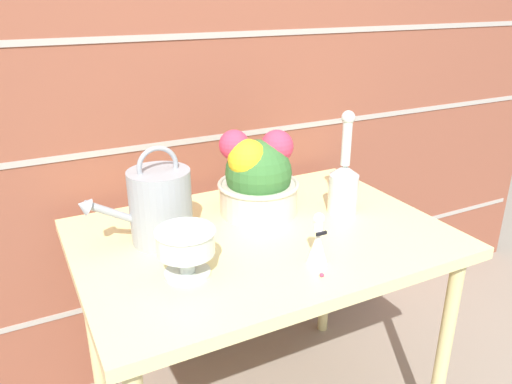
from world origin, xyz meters
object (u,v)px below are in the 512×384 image
crystal_pedestal_bowl (186,246)px  figurine_vase (318,243)px  glass_decanter (344,182)px  watering_can (160,205)px  flower_planter (258,177)px

crystal_pedestal_bowl → figurine_vase: figurine_vase is taller
crystal_pedestal_bowl → glass_decanter: 0.61m
watering_can → crystal_pedestal_bowl: (-0.00, -0.22, -0.03)m
watering_can → flower_planter: (0.34, 0.05, 0.01)m
crystal_pedestal_bowl → flower_planter: 0.44m
watering_can → glass_decanter: bearing=-7.5°
glass_decanter → figurine_vase: glass_decanter is taller
crystal_pedestal_bowl → glass_decanter: (0.59, 0.14, 0.02)m
flower_planter → glass_decanter: glass_decanter is taller
crystal_pedestal_bowl → glass_decanter: glass_decanter is taller
crystal_pedestal_bowl → flower_planter: (0.34, 0.27, 0.04)m
watering_can → crystal_pedestal_bowl: bearing=-90.3°
watering_can → figurine_vase: (0.33, -0.32, -0.05)m
watering_can → flower_planter: 0.34m
flower_planter → figurine_vase: (-0.01, -0.37, -0.06)m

